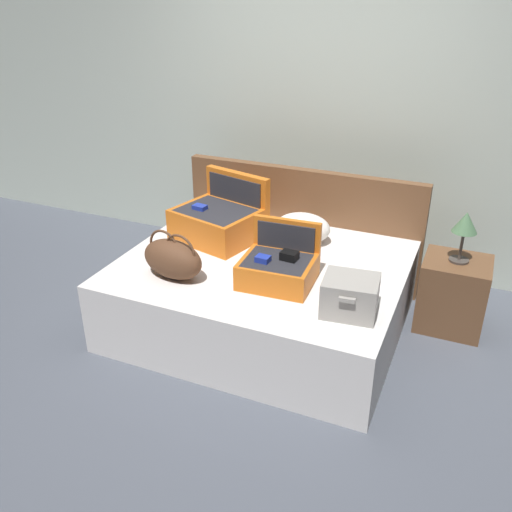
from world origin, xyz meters
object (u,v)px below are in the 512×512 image
at_px(hard_case_small, 350,296).
at_px(hard_case_medium, 278,267).
at_px(hard_case_large, 219,220).
at_px(duffel_bag, 173,258).
at_px(bed, 263,294).
at_px(table_lamp, 465,225).
at_px(nightstand, 453,294).
at_px(pillow_near_headboard, 302,228).

bearing_deg(hard_case_small, hard_case_medium, 154.00).
distance_m(hard_case_large, duffel_bag, 0.66).
bearing_deg(bed, hard_case_large, 151.10).
height_order(bed, hard_case_medium, hard_case_medium).
height_order(hard_case_medium, table_lamp, table_lamp).
bearing_deg(nightstand, bed, -157.15).
xyz_separation_m(bed, hard_case_small, (0.69, -0.38, 0.36)).
bearing_deg(hard_case_medium, bed, 129.90).
xyz_separation_m(duffel_bag, pillow_near_headboard, (0.58, 0.83, -0.02)).
distance_m(hard_case_small, nightstand, 1.09).
relative_size(hard_case_medium, hard_case_small, 1.39).
xyz_separation_m(hard_case_small, table_lamp, (0.52, 0.89, 0.17)).
xyz_separation_m(bed, hard_case_large, (-0.45, 0.25, 0.39)).
height_order(hard_case_large, table_lamp, hard_case_large).
xyz_separation_m(hard_case_small, pillow_near_headboard, (-0.56, 0.80, -0.00)).
height_order(hard_case_small, pillow_near_headboard, hard_case_small).
bearing_deg(hard_case_medium, table_lamp, 31.62).
distance_m(hard_case_medium, table_lamp, 1.26).
height_order(duffel_bag, pillow_near_headboard, duffel_bag).
bearing_deg(hard_case_large, hard_case_medium, -20.79).
relative_size(bed, nightstand, 3.66).
bearing_deg(duffel_bag, hard_case_medium, 17.96).
height_order(hard_case_large, pillow_near_headboard, hard_case_large).
height_order(bed, pillow_near_headboard, pillow_near_headboard).
relative_size(duffel_bag, pillow_near_headboard, 1.13).
bearing_deg(pillow_near_headboard, table_lamp, 4.88).
xyz_separation_m(hard_case_medium, table_lamp, (1.02, 0.71, 0.17)).
xyz_separation_m(bed, nightstand, (1.21, 0.51, 0.01)).
height_order(hard_case_large, duffel_bag, hard_case_large).
xyz_separation_m(bed, pillow_near_headboard, (0.13, 0.42, 0.35)).
xyz_separation_m(hard_case_medium, duffel_bag, (-0.64, -0.21, 0.03)).
bearing_deg(table_lamp, hard_case_small, -120.27).
bearing_deg(hard_case_large, nightstand, 23.45).
height_order(hard_case_small, nightstand, hard_case_small).
xyz_separation_m(hard_case_large, hard_case_small, (1.14, -0.63, -0.03)).
height_order(bed, table_lamp, table_lamp).
relative_size(duffel_bag, table_lamp, 1.29).
bearing_deg(bed, table_lamp, 22.85).
bearing_deg(table_lamp, hard_case_medium, -145.04).
bearing_deg(nightstand, pillow_near_headboard, -175.12).
relative_size(hard_case_medium, nightstand, 0.91).
bearing_deg(hard_case_medium, hard_case_large, 141.46).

